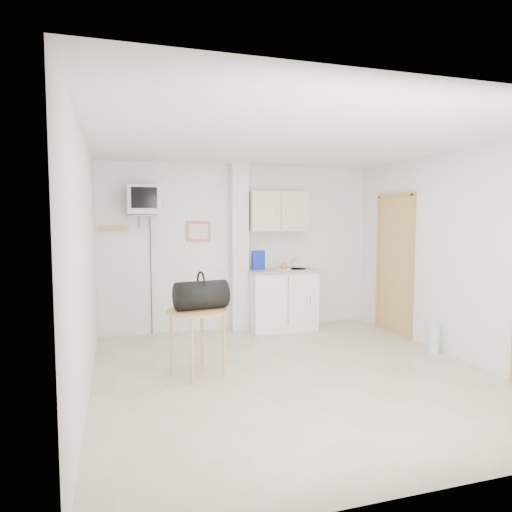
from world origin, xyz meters
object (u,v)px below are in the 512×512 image
object	(u,v)px
water_bottle	(434,339)
duffel_bag	(201,295)
crt_television	(143,201)
round_table	(197,318)

from	to	relation	value
water_bottle	duffel_bag	bearing A→B (deg)	178.29
crt_television	water_bottle	distance (m)	4.26
round_table	water_bottle	size ratio (longest dim) A/B	1.85
duffel_bag	water_bottle	bearing A→B (deg)	-11.24
duffel_bag	water_bottle	distance (m)	3.02
crt_television	round_table	size ratio (longest dim) A/B	3.01
duffel_bag	round_table	bearing A→B (deg)	-168.67
duffel_bag	water_bottle	xyz separation A→B (m)	(2.94, -0.09, -0.70)
round_table	duffel_bag	bearing A→B (deg)	20.87
crt_television	duffel_bag	world-z (taller)	crt_television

